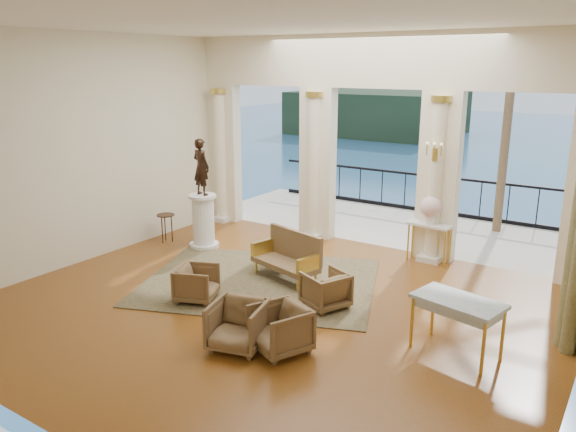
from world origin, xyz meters
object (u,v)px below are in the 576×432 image
Objects in this scene: armchair_b at (280,327)px; settee at (289,256)px; armchair_a at (238,323)px; game_table at (458,305)px; pedestal at (203,222)px; armchair_d at (197,282)px; statue at (201,167)px; side_table at (166,218)px; armchair_c at (325,288)px; console_table at (429,230)px.

armchair_b is 2.76m from settee.
armchair_a is 3.04m from game_table.
armchair_b is 4.95m from pedestal.
armchair_d is 0.55× the size of statue.
game_table reaches higher than armchair_b.
armchair_b is at bearing 152.63° from statue.
settee is 3.64m from game_table.
pedestal reaches higher than side_table.
armchair_a is 1.18× the size of side_table.
side_table is (-4.39, 2.97, 0.17)m from armchair_a.
armchair_a is 0.61m from armchair_b.
armchair_a reaches higher than armchair_c.
console_table is at bearing 128.25° from game_table.
armchair_b is at bearing -89.65° from console_table.
settee is (-0.86, 2.61, 0.07)m from armchair_a.
statue is at bearing 16.83° from armchair_d.
side_table is at bearing 20.27° from statue.
armchair_c is 1.01× the size of armchair_d.
armchair_b is at bearing -28.83° from side_table.
statue is at bearing 168.53° from armchair_b.
pedestal is 1.83× the size of side_table.
statue is at bearing 123.08° from armchair_a.
armchair_c is 1.05× the size of side_table.
pedestal is at bearing 16.83° from armchair_d.
armchair_a is at bearing -137.08° from game_table.
armchair_c is 0.76× the size of console_table.
armchair_d is 3.46m from side_table.
pedestal is at bearing -152.81° from console_table.
pedestal reaches higher than armchair_b.
pedestal is (-1.84, 2.24, 0.23)m from armchair_d.
statue is at bearing -177.11° from settee.
armchair_b is at bearing -129.85° from armchair_d.
game_table is (3.47, -1.09, 0.28)m from settee.
armchair_d is (-1.61, 0.92, -0.05)m from armchair_a.
armchair_d is 4.28m from game_table.
game_table is 3.76m from console_table.
armchair_d is (-1.96, -0.95, -0.00)m from armchair_c.
armchair_a is 1.91m from armchair_c.
pedestal is at bearing 11.58° from side_table.
statue reaches higher than side_table.
console_table is at bearing -55.61° from armchair_d.
pedestal is at bearing -177.11° from settee.
pedestal is 4.77m from console_table.
settee reaches higher than console_table.
side_table is (-7.00, 1.45, -0.18)m from game_table.
armchair_c is 1.41m from settee.
armchair_d is 2.90m from pedestal.
armchair_b is 1.64m from armchair_c.
side_table is at bearing -78.23° from armchair_c.
armchair_b is 2.27m from armchair_d.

